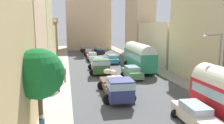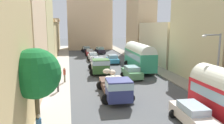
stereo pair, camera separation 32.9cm
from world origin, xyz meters
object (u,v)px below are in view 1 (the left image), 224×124
(car_2, at_px, (89,52))
(streetlamp_near, at_px, (216,62))
(car_4, at_px, (195,114))
(cargo_truck_1, at_px, (100,65))
(car_3, at_px, (85,49))
(pedestrian_1, at_px, (65,74))
(car_0, at_px, (98,62))
(car_1, at_px, (92,57))
(cargo_truck_0, at_px, (117,86))
(car_5, at_px, (132,72))
(parked_bus_1, at_px, (139,55))
(car_7, at_px, (99,50))
(car_6, at_px, (112,59))
(pedestrian_2, at_px, (59,83))

(car_2, relative_size, streetlamp_near, 0.69)
(car_4, bearing_deg, cargo_truck_1, 103.08)
(car_3, relative_size, pedestrian_1, 2.05)
(car_0, relative_size, car_1, 0.84)
(cargo_truck_0, bearing_deg, car_0, 87.82)
(car_5, bearing_deg, streetlamp_near, -66.36)
(cargo_truck_1, bearing_deg, car_3, 89.58)
(parked_bus_1, bearing_deg, car_7, 98.76)
(car_1, xyz_separation_m, car_6, (3.14, -3.52, -0.04))
(parked_bus_1, distance_m, car_0, 6.91)
(cargo_truck_1, relative_size, pedestrian_2, 3.77)
(car_1, xyz_separation_m, pedestrian_1, (-5.13, -15.32, 0.29))
(parked_bus_1, height_order, cargo_truck_0, parked_bus_1)
(car_4, bearing_deg, car_1, 97.36)
(cargo_truck_1, distance_m, pedestrian_1, 6.40)
(car_5, bearing_deg, car_0, 110.31)
(car_6, distance_m, car_7, 13.54)
(pedestrian_2, bearing_deg, streetlamp_near, -23.17)
(parked_bus_1, bearing_deg, car_3, 104.26)
(car_6, bearing_deg, car_2, 105.57)
(cargo_truck_0, relative_size, car_6, 2.01)
(parked_bus_1, height_order, pedestrian_2, parked_bus_1)
(car_6, bearing_deg, car_1, 131.71)
(parked_bus_1, relative_size, streetlamp_near, 1.60)
(pedestrian_1, xyz_separation_m, streetlamp_near, (12.82, -9.37, 2.59))
(car_5, bearing_deg, car_7, 91.07)
(car_7, bearing_deg, car_5, -88.93)
(parked_bus_1, bearing_deg, cargo_truck_1, -168.62)
(car_1, distance_m, pedestrian_1, 16.16)
(car_1, bearing_deg, car_4, -82.64)
(car_2, bearing_deg, pedestrian_1, -102.89)
(car_0, bearing_deg, car_4, -81.08)
(car_3, bearing_deg, car_0, -89.06)
(car_5, distance_m, car_6, 11.21)
(car_4, relative_size, pedestrian_1, 2.27)
(cargo_truck_0, xyz_separation_m, car_7, (3.25, 31.64, -0.40))
(parked_bus_1, xyz_separation_m, streetlamp_near, (1.76, -14.83, 1.41))
(car_4, relative_size, car_7, 1.14)
(parked_bus_1, relative_size, pedestrian_1, 5.13)
(car_7, bearing_deg, cargo_truck_1, -98.55)
(car_2, height_order, car_5, car_5)
(car_0, xyz_separation_m, car_4, (3.41, -21.73, -0.02))
(car_2, bearing_deg, car_1, -90.60)
(car_2, xyz_separation_m, car_4, (3.54, -35.48, 0.04))
(car_3, height_order, streetlamp_near, streetlamp_near)
(car_2, bearing_deg, car_3, 91.79)
(car_1, distance_m, car_5, 15.10)
(parked_bus_1, bearing_deg, pedestrian_1, -153.73)
(cargo_truck_1, xyz_separation_m, car_3, (0.18, 25.10, -0.45))
(cargo_truck_1, height_order, car_6, cargo_truck_1)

